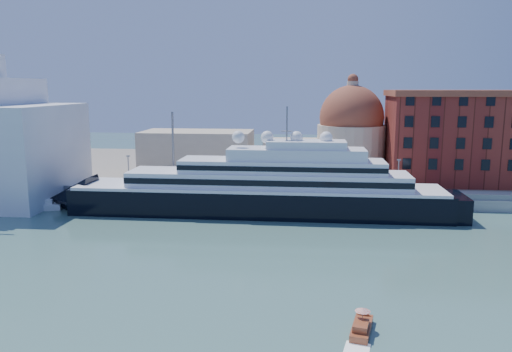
# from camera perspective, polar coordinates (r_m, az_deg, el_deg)

# --- Properties ---
(ground) EXTENTS (400.00, 400.00, 0.00)m
(ground) POSITION_cam_1_polar(r_m,az_deg,el_deg) (82.19, -1.70, -8.30)
(ground) COLOR #325755
(ground) RESTS_ON ground
(quay) EXTENTS (180.00, 10.00, 2.50)m
(quay) POSITION_cam_1_polar(r_m,az_deg,el_deg) (114.46, 0.56, -2.34)
(quay) COLOR gray
(quay) RESTS_ON ground
(land) EXTENTS (260.00, 72.00, 2.00)m
(land) POSITION_cam_1_polar(r_m,az_deg,el_deg) (154.66, 1.99, 0.84)
(land) COLOR slate
(land) RESTS_ON ground
(quay_fence) EXTENTS (180.00, 0.10, 1.20)m
(quay_fence) POSITION_cam_1_polar(r_m,az_deg,el_deg) (109.69, 0.34, -1.90)
(quay_fence) COLOR slate
(quay_fence) RESTS_ON quay
(superyacht) EXTENTS (86.78, 12.03, 25.93)m
(superyacht) POSITION_cam_1_polar(r_m,az_deg,el_deg) (103.30, -1.13, -1.88)
(superyacht) COLOR black
(superyacht) RESTS_ON ground
(service_barge) EXTENTS (11.08, 6.22, 2.37)m
(service_barge) POSITION_cam_1_polar(r_m,az_deg,el_deg) (117.13, -23.71, -3.21)
(service_barge) COLOR white
(service_barge) RESTS_ON ground
(water_taxi) EXTENTS (3.10, 5.99, 2.71)m
(water_taxi) POSITION_cam_1_polar(r_m,az_deg,el_deg) (56.94, 11.97, -16.53)
(water_taxi) COLOR brown
(water_taxi) RESTS_ON ground
(warehouse) EXTENTS (43.00, 19.00, 23.25)m
(warehouse) POSITION_cam_1_polar(r_m,az_deg,el_deg) (136.30, 23.73, 4.15)
(warehouse) COLOR maroon
(warehouse) RESTS_ON land
(church) EXTENTS (66.00, 18.00, 25.50)m
(church) POSITION_cam_1_polar(r_m,az_deg,el_deg) (135.88, 4.20, 3.74)
(church) COLOR beige
(church) RESTS_ON land
(lamp_posts) EXTENTS (120.80, 2.40, 18.00)m
(lamp_posts) POSITION_cam_1_polar(r_m,az_deg,el_deg) (113.11, -5.92, 1.88)
(lamp_posts) COLOR slate
(lamp_posts) RESTS_ON quay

